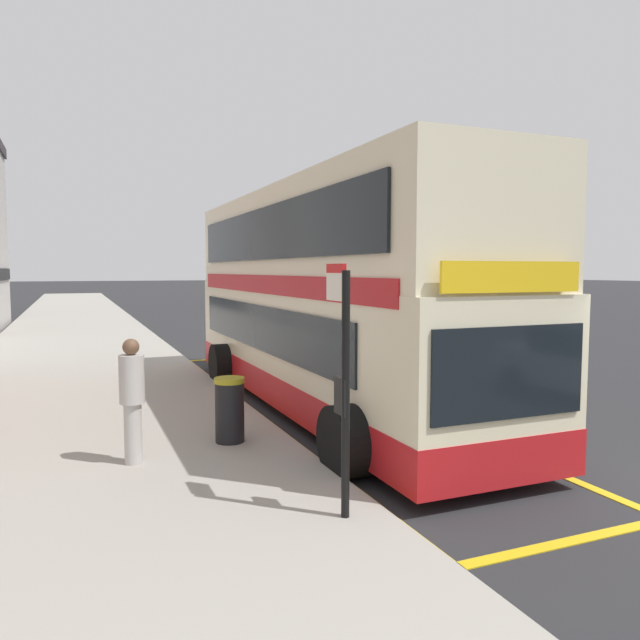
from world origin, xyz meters
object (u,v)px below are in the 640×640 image
litter_bin (230,410)px  double_decker_bus (323,306)px  pedestrian_waiting_near_sign (132,396)px  bus_stop_sign (343,369)px  parked_car_navy_across (239,296)px

litter_bin → double_decker_bus: bearing=42.0°
double_decker_bus → pedestrian_waiting_near_sign: bearing=-145.2°
pedestrian_waiting_near_sign → bus_stop_sign: bearing=-54.2°
bus_stop_sign → pedestrian_waiting_near_sign: size_ratio=1.58×
double_decker_bus → pedestrian_waiting_near_sign: size_ratio=6.57×
parked_car_navy_across → pedestrian_waiting_near_sign: pedestrian_waiting_near_sign is taller
pedestrian_waiting_near_sign → litter_bin: 1.63m
bus_stop_sign → parked_car_navy_across: bearing=76.8°
parked_car_navy_across → litter_bin: size_ratio=4.18×
parked_car_navy_across → pedestrian_waiting_near_sign: size_ratio=2.43×
double_decker_bus → parked_car_navy_across: 34.40m
bus_stop_sign → parked_car_navy_across: 40.15m
double_decker_bus → bus_stop_sign: 5.83m
double_decker_bus → bus_stop_sign: double_decker_bus is taller
double_decker_bus → bus_stop_sign: size_ratio=4.17×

